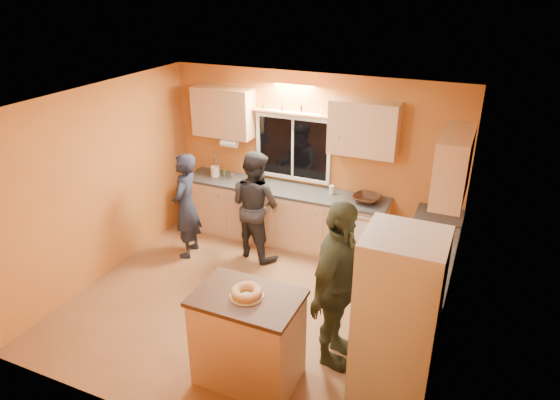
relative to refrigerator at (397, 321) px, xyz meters
The scene contains 14 objects.
ground 2.24m from the refrigerator, 157.06° to the left, with size 4.50×4.50×0.00m, color brown.
room_shell 2.26m from the refrigerator, 145.60° to the left, with size 4.54×4.04×2.61m.
back_counter 3.16m from the refrigerator, 126.89° to the left, with size 4.23×0.62×0.90m.
right_counter 1.38m from the refrigerator, 87.36° to the left, with size 0.62×1.84×0.90m.
refrigerator is the anchor object (origin of this frame).
island 1.48m from the refrigerator, 166.00° to the right, with size 1.05×0.72×1.01m.
bundt_pastry 1.44m from the refrigerator, 166.00° to the right, with size 0.31×0.31×0.09m, color tan.
person_left 3.71m from the refrigerator, 155.01° to the left, with size 0.58×0.38×1.58m, color black.
person_center 3.12m from the refrigerator, 141.29° to the left, with size 0.79×0.61×1.62m, color black.
person_right 0.73m from the refrigerator, 157.54° to the left, with size 1.10×0.46×1.87m, color #353C26.
mixing_bowl 2.68m from the refrigerator, 110.74° to the left, with size 0.38×0.38×0.09m, color black.
utensil_crock 4.24m from the refrigerator, 143.70° to the left, with size 0.14×0.14×0.17m, color beige.
potted_plant 0.53m from the refrigerator, 84.40° to the left, with size 0.28×0.24×0.31m, color gray.
red_box 1.19m from the refrigerator, 88.91° to the left, with size 0.16×0.12×0.07m, color #A6192E.
Camera 1 is at (2.40, -4.68, 3.82)m, focal length 32.00 mm.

